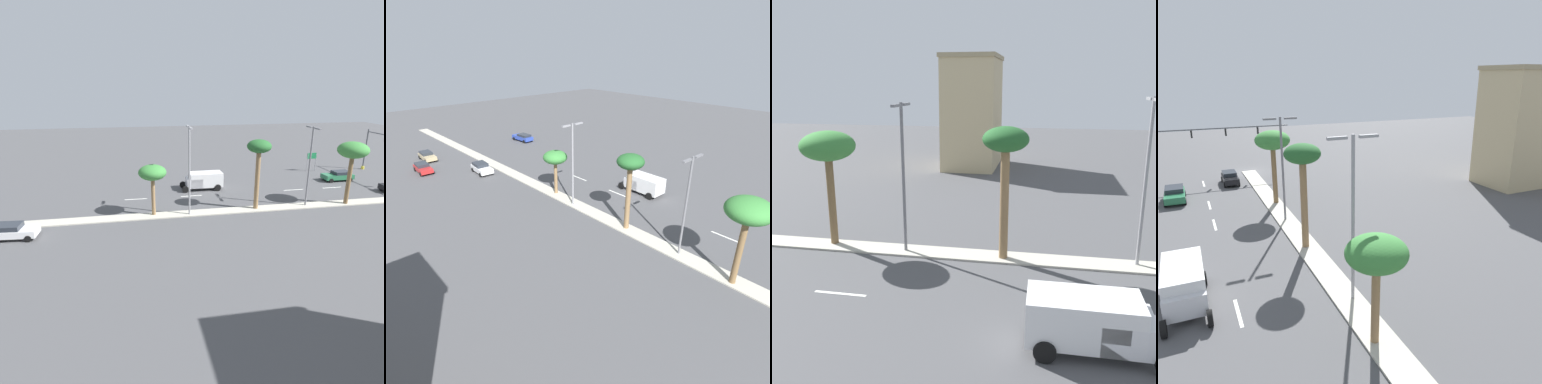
# 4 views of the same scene
# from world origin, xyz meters

# --- Properties ---
(ground_plane) EXTENTS (160.00, 160.00, 0.00)m
(ground_plane) POSITION_xyz_m (0.00, 33.11, 0.00)
(ground_plane) COLOR #4C4C4F
(lane_stripe_far) EXTENTS (0.20, 2.80, 0.01)m
(lane_stripe_far) POSITION_xyz_m (6.12, 4.00, 0.01)
(lane_stripe_far) COLOR silver
(lane_stripe_far) RESTS_ON ground
(lane_stripe_near) EXTENTS (0.20, 2.80, 0.01)m
(lane_stripe_near) POSITION_xyz_m (6.12, 12.80, 0.01)
(lane_stripe_near) COLOR silver
(lane_stripe_near) RESTS_ON ground
(lane_stripe_right) EXTENTS (0.20, 2.80, 0.01)m
(lane_stripe_right) POSITION_xyz_m (6.12, 18.60, 0.01)
(lane_stripe_right) COLOR silver
(lane_stripe_right) RESTS_ON ground
(lane_stripe_leading) EXTENTS (0.20, 2.80, 0.01)m
(lane_stripe_leading) POSITION_xyz_m (6.12, 32.82, 0.01)
(lane_stripe_leading) COLOR silver
(lane_stripe_leading) RESTS_ON ground
(traffic_signal_gantry) EXTENTS (20.58, 0.53, 6.75)m
(traffic_signal_gantry) POSITION_xyz_m (8.85, 1.58, 4.71)
(traffic_signal_gantry) COLOR #515459
(traffic_signal_gantry) RESTS_ON ground
(commercial_building) EXTENTS (10.11, 6.64, 13.83)m
(commercial_building) POSITION_xyz_m (-29.56, 19.45, 6.93)
(commercial_building) COLOR #C6B284
(commercial_building) RESTS_ON ground
(palm_tree_near) EXTENTS (3.48, 3.48, 7.46)m
(palm_tree_near) POSITION_xyz_m (-0.28, 15.07, 6.41)
(palm_tree_near) COLOR brown
(palm_tree_near) RESTS_ON median_curb
(palm_tree_inboard) EXTENTS (2.69, 2.69, 7.98)m
(palm_tree_inboard) POSITION_xyz_m (0.12, 26.35, 6.79)
(palm_tree_inboard) COLOR olive
(palm_tree_inboard) RESTS_ON median_curb
(palm_tree_trailing) EXTENTS (3.00, 3.00, 5.61)m
(palm_tree_trailing) POSITION_xyz_m (0.31, 38.10, 4.77)
(palm_tree_trailing) COLOR olive
(palm_tree_trailing) RESTS_ON median_curb
(street_lamp_mid) EXTENTS (2.90, 0.24, 9.26)m
(street_lamp_mid) POSITION_xyz_m (0.07, 20.13, 5.58)
(street_lamp_mid) COLOR slate
(street_lamp_mid) RESTS_ON median_curb
(street_lamp_outboard) EXTENTS (2.90, 0.24, 9.67)m
(street_lamp_outboard) POSITION_xyz_m (-0.28, 34.21, 5.79)
(street_lamp_outboard) COLOR gray
(street_lamp_outboard) RESTS_ON median_curb
(sedan_green_right) EXTENTS (2.12, 4.41, 1.44)m
(sedan_green_right) POSITION_xyz_m (9.28, 9.88, 0.78)
(sedan_green_right) COLOR #287047
(sedan_green_right) RESTS_ON ground
(sedan_black_far) EXTENTS (1.86, 4.20, 1.43)m
(sedan_black_far) POSITION_xyz_m (3.07, 5.21, 0.77)
(sedan_black_far) COLOR black
(sedan_black_far) RESTS_ON ground
(box_truck) EXTENTS (2.50, 5.68, 2.35)m
(box_truck) POSITION_xyz_m (8.72, 30.77, 1.29)
(box_truck) COLOR silver
(box_truck) RESTS_ON ground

